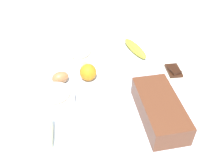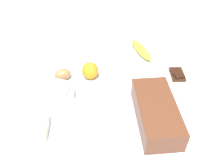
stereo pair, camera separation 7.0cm
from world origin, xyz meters
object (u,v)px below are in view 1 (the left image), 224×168
Objects in this scene: egg_near_butter at (60,78)px; chocolate_plate at (173,72)px; loaf_pan at (159,108)px; flour_bowl at (79,56)px; orange_fruit at (88,72)px; banana at (135,48)px; butter_block at (42,133)px; sugar_bowl at (55,97)px.

egg_near_butter is 0.54× the size of chocolate_plate.
loaf_pan is at bearing 48.09° from egg_near_butter.
chocolate_plate is at bearing 62.22° from flour_bowl.
flour_bowl and orange_fruit have the same top height.
loaf_pan is 0.27m from chocolate_plate.
banana reaches higher than chocolate_plate.
loaf_pan reaches higher than orange_fruit.
banana is 0.63m from butter_block.
butter_block is 0.61m from chocolate_plate.
flour_bowl is at bearing 141.80° from egg_near_butter.
orange_fruit is at bearing 128.00° from sugar_bowl.
sugar_bowl is 1.59× the size of butter_block.
orange_fruit is 0.55× the size of chocolate_plate.
flour_bowl is at bearing -148.12° from loaf_pan.
banana is (-0.43, 0.06, -0.02)m from loaf_pan.
sugar_bowl is 2.00× the size of orange_fruit.
sugar_bowl is 0.16m from butter_block.
flour_bowl reaches higher than butter_block.
orange_fruit is 0.34m from butter_block.
orange_fruit reaches higher than banana.
egg_near_butter reaches higher than chocolate_plate.
chocolate_plate is (-0.05, 0.51, -0.03)m from sugar_bowl.
loaf_pan is 2.05× the size of flour_bowl.
sugar_bowl reaches higher than egg_near_butter.
loaf_pan is at bearing 27.41° from flour_bowl.
sugar_bowl reaches higher than butter_block.
flour_bowl is 0.74× the size of banana.
loaf_pan is 0.43m from banana.
loaf_pan reaches higher than flour_bowl.
chocolate_plate is at bearing 26.19° from banana.
egg_near_butter is at bearing -127.43° from loaf_pan.
chocolate_plate is at bearing 81.70° from egg_near_butter.
orange_fruit reaches higher than butter_block.
flour_bowl is at bearing 154.93° from butter_block.
flour_bowl is at bearing -117.78° from chocolate_plate.
loaf_pan is at bearing 64.87° from sugar_bowl.
sugar_bowl reaches higher than orange_fruit.
banana is at bearing 92.08° from flour_bowl.
flour_bowl is 0.99× the size of sugar_bowl.
banana is at bearing -153.81° from chocolate_plate.
sugar_bowl is at bearing 159.20° from butter_block.
sugar_bowl is at bearing -110.65° from loaf_pan.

